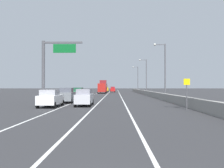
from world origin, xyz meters
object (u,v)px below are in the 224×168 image
(car_green_1, at_px, (79,93))
(car_gray_4, at_px, (67,95))
(car_yellow_3, at_px, (106,89))
(lamp_post_right_fourth, at_px, (137,77))
(lamp_post_right_third, at_px, (145,74))
(overhead_sign_gantry, at_px, (50,65))
(car_red_5, at_px, (113,89))
(lamp_post_right_second, at_px, (164,67))
(car_white_2, at_px, (51,98))
(speed_advisory_sign, at_px, (187,92))
(car_silver_0, at_px, (84,97))
(box_truck, at_px, (103,87))

(car_green_1, height_order, car_gray_4, car_gray_4)
(car_yellow_3, bearing_deg, lamp_post_right_fourth, -20.28)
(lamp_post_right_third, bearing_deg, overhead_sign_gantry, -112.37)
(car_green_1, height_order, car_red_5, car_red_5)
(car_yellow_3, distance_m, car_red_5, 7.02)
(lamp_post_right_second, height_order, car_white_2, lamp_post_right_second)
(lamp_post_right_second, xyz_separation_m, car_white_2, (-15.52, -15.58, -4.68))
(lamp_post_right_third, relative_size, car_red_5, 2.18)
(speed_advisory_sign, height_order, car_green_1, speed_advisory_sign)
(lamp_post_right_third, height_order, car_silver_0, lamp_post_right_third)
(car_silver_0, relative_size, car_gray_4, 1.07)
(car_silver_0, xyz_separation_m, car_gray_4, (-3.04, 4.91, 0.05))
(car_white_2, xyz_separation_m, car_gray_4, (0.47, 6.30, 0.07))
(lamp_post_right_second, bearing_deg, car_yellow_3, 102.88)
(overhead_sign_gantry, height_order, lamp_post_right_second, lamp_post_right_second)
(speed_advisory_sign, relative_size, car_gray_4, 0.68)
(lamp_post_right_second, xyz_separation_m, car_red_5, (-9.49, 46.63, -4.60))
(car_silver_0, bearing_deg, box_truck, 90.56)
(lamp_post_right_second, xyz_separation_m, car_green_1, (-15.43, 3.58, -4.63))
(car_silver_0, relative_size, car_red_5, 1.05)
(overhead_sign_gantry, distance_m, box_truck, 47.24)
(car_white_2, distance_m, car_gray_4, 6.32)
(car_green_1, xyz_separation_m, car_white_2, (-0.09, -19.17, -0.05))
(lamp_post_right_fourth, distance_m, car_silver_0, 64.16)
(car_gray_4, bearing_deg, car_yellow_3, 87.34)
(car_silver_0, distance_m, box_truck, 46.92)
(overhead_sign_gantry, relative_size, car_yellow_3, 1.60)
(car_silver_0, relative_size, car_yellow_3, 1.00)
(car_gray_4, bearing_deg, speed_advisory_sign, -34.12)
(car_yellow_3, xyz_separation_m, box_truck, (-0.31, -20.41, 0.88))
(box_truck, bearing_deg, speed_advisory_sign, -77.96)
(lamp_post_right_second, xyz_separation_m, car_yellow_3, (-12.15, 53.13, -4.62))
(box_truck, bearing_deg, lamp_post_right_fourth, 52.37)
(car_green_1, distance_m, car_white_2, 19.17)
(lamp_post_right_fourth, bearing_deg, car_white_2, -103.45)
(car_yellow_3, xyz_separation_m, car_gray_4, (-2.90, -62.41, 0.01))
(overhead_sign_gantry, bearing_deg, lamp_post_right_fourth, 75.88)
(lamp_post_right_second, height_order, car_gray_4, lamp_post_right_second)
(lamp_post_right_second, height_order, car_yellow_3, lamp_post_right_second)
(car_white_2, bearing_deg, car_silver_0, 21.61)
(car_green_1, bearing_deg, car_gray_4, -88.29)
(lamp_post_right_third, bearing_deg, car_red_5, 112.87)
(car_gray_4, relative_size, box_truck, 0.54)
(lamp_post_right_third, bearing_deg, lamp_post_right_second, -89.80)
(lamp_post_right_third, relative_size, car_yellow_3, 2.09)
(car_silver_0, height_order, box_truck, box_truck)
(car_gray_4, bearing_deg, lamp_post_right_second, 31.67)
(car_red_5, bearing_deg, lamp_post_right_fourth, 12.46)
(car_silver_0, xyz_separation_m, car_green_1, (-3.43, 17.77, 0.02))
(lamp_post_right_third, xyz_separation_m, box_truck, (-12.38, 8.37, -3.73))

